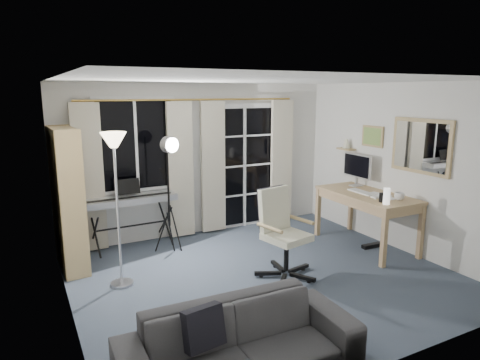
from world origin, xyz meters
name	(u,v)px	position (x,y,z in m)	size (l,w,h in m)	color
floor	(264,277)	(0.00, 0.00, -0.01)	(4.50, 4.00, 0.02)	#394253
window	(136,145)	(-1.05, 1.97, 1.50)	(1.20, 0.08, 1.40)	white
french_door	(243,167)	(0.75, 1.97, 1.03)	(1.32, 0.09, 2.11)	white
curtains	(196,168)	(-0.14, 1.88, 1.09)	(3.60, 0.07, 2.13)	gold
bookshelf	(66,204)	(-2.12, 1.39, 0.87)	(0.34, 0.87, 1.84)	#A68657
torchiere_lamp	(115,164)	(-1.64, 0.59, 1.47)	(0.31, 0.31, 1.83)	#B2B2B7
keyboard_piano	(130,201)	(-1.24, 1.70, 0.73)	(1.34, 0.67, 0.97)	black
studio_light	(169,158)	(-0.75, 1.33, 1.37)	(0.38, 0.38, 1.70)	black
office_chair	(280,224)	(0.21, 0.00, 0.65)	(0.76, 0.75, 1.10)	black
desk	(367,200)	(1.88, 0.23, 0.71)	(0.80, 1.53, 0.81)	tan
monitor	(357,167)	(2.08, 0.68, 1.12)	(0.20, 0.59, 0.51)	silver
desk_clutter	(375,209)	(1.81, 0.00, 0.64)	(0.49, 0.92, 1.03)	white
mug	(399,195)	(1.98, -0.27, 0.88)	(0.13, 0.11, 0.13)	silver
wall_mirror	(421,146)	(2.22, -0.35, 1.55)	(0.04, 0.94, 0.74)	#A68657
framed_print	(373,136)	(2.23, 0.55, 1.60)	(0.03, 0.42, 0.32)	#A68657
wall_shelf	(346,145)	(2.16, 1.05, 1.41)	(0.16, 0.30, 0.18)	#A68657
sofa	(240,333)	(-1.15, -1.55, 0.38)	(1.96, 0.63, 0.76)	#2F2E31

